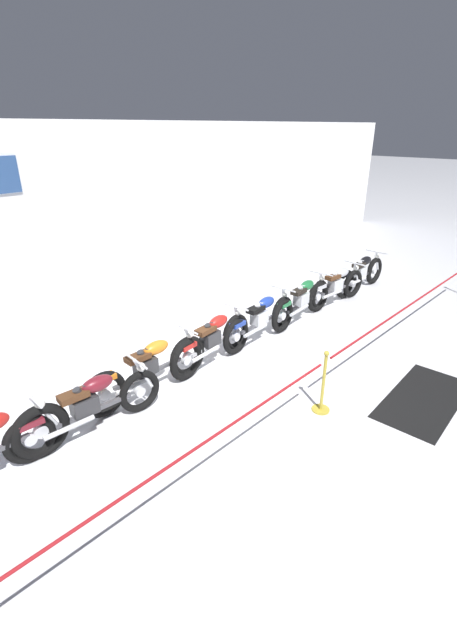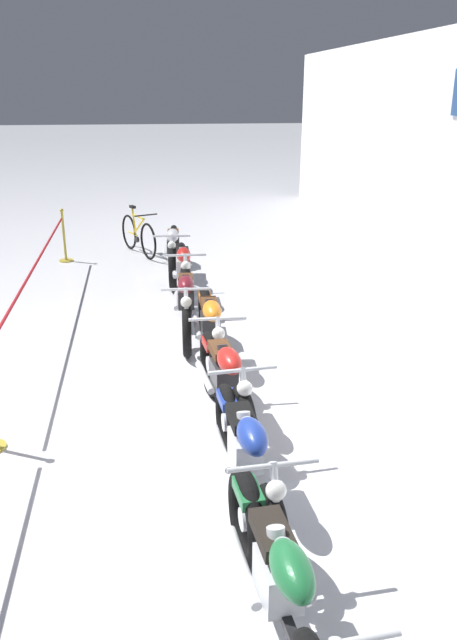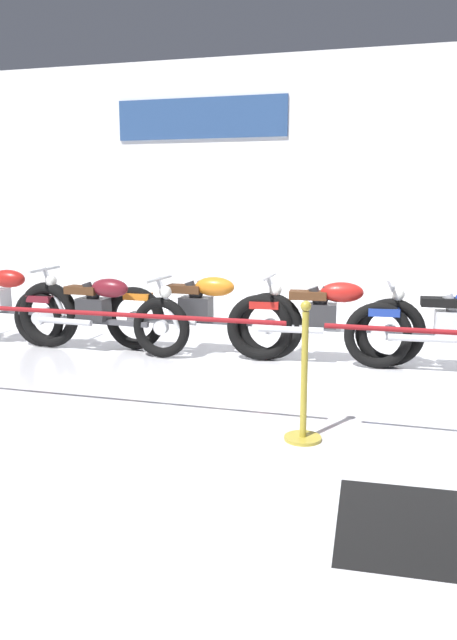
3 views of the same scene
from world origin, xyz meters
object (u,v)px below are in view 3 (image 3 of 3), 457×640
motorcycle_maroon_2 (98,314)px  motorcycle_orange_3 (201,314)px  stanchion_far_left (106,328)px  motorcycle_red_4 (325,322)px  stanchion_mid_left (304,394)px

motorcycle_maroon_2 → motorcycle_orange_3: bearing=9.9°
stanchion_far_left → motorcycle_orange_3: bearing=89.2°
motorcycle_maroon_2 → stanchion_far_left: 2.41m
motorcycle_red_4 → stanchion_far_left: 2.72m
motorcycle_red_4 → stanchion_far_left: stanchion_far_left is taller
motorcycle_orange_3 → motorcycle_red_4: motorcycle_orange_3 is taller
motorcycle_maroon_2 → motorcycle_red_4: 2.63m
motorcycle_orange_3 → stanchion_far_left: size_ratio=0.17×
motorcycle_red_4 → stanchion_mid_left: bearing=-86.7°
motorcycle_maroon_2 → motorcycle_orange_3: size_ratio=0.98×
motorcycle_orange_3 → motorcycle_red_4: (1.43, -0.02, -0.00)m
stanchion_far_left → stanchion_mid_left: 1.64m
motorcycle_maroon_2 → motorcycle_orange_3: motorcycle_orange_3 is taller
motorcycle_red_4 → stanchion_mid_left: (0.13, -2.28, -0.11)m
motorcycle_maroon_2 → motorcycle_red_4: bearing=4.1°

